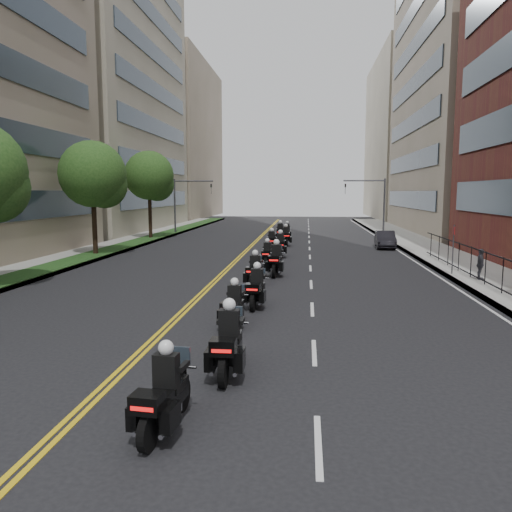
% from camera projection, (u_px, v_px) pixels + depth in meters
% --- Properties ---
extents(ground, '(160.00, 160.00, 0.00)m').
position_uv_depth(ground, '(137.00, 436.00, 8.86)').
color(ground, black).
rests_on(ground, ground).
extents(sidewalk_right, '(4.00, 90.00, 0.15)m').
position_uv_depth(sidewalk_right, '(446.00, 258.00, 32.31)').
color(sidewalk_right, gray).
rests_on(sidewalk_right, ground).
extents(sidewalk_left, '(4.00, 90.00, 0.15)m').
position_uv_depth(sidewalk_left, '(91.00, 253.00, 34.72)').
color(sidewalk_left, gray).
rests_on(sidewalk_left, ground).
extents(grass_strip, '(2.00, 90.00, 0.04)m').
position_uv_depth(grass_strip, '(102.00, 252.00, 34.63)').
color(grass_strip, '#183C15').
rests_on(grass_strip, sidewalk_left).
extents(building_right_tan, '(15.11, 28.00, 30.00)m').
position_uv_depth(building_right_tan, '(486.00, 89.00, 52.15)').
color(building_right_tan, gray).
rests_on(building_right_tan, ground).
extents(building_right_far, '(15.00, 28.00, 26.00)m').
position_uv_depth(building_right_far, '(421.00, 139.00, 82.01)').
color(building_right_far, gray).
rests_on(building_right_far, ground).
extents(building_left_mid, '(16.11, 28.00, 34.00)m').
position_uv_depth(building_left_mid, '(87.00, 79.00, 56.25)').
color(building_left_mid, gray).
rests_on(building_left_mid, ground).
extents(building_left_far, '(16.00, 28.00, 26.00)m').
position_uv_depth(building_left_far, '(163.00, 141.00, 86.37)').
color(building_left_far, gray).
rests_on(building_left_far, ground).
extents(street_trees, '(4.40, 38.40, 7.98)m').
position_uv_depth(street_trees, '(54.00, 177.00, 27.67)').
color(street_trees, black).
rests_on(street_trees, ground).
extents(traffic_signal_right, '(4.09, 0.20, 5.60)m').
position_uv_depth(traffic_signal_right, '(374.00, 198.00, 48.87)').
color(traffic_signal_right, '#3F3F44').
rests_on(traffic_signal_right, ground).
extents(traffic_signal_left, '(4.09, 0.20, 5.60)m').
position_uv_depth(traffic_signal_left, '(184.00, 198.00, 50.79)').
color(traffic_signal_left, '#3F3F44').
rests_on(traffic_signal_left, ground).
extents(motorcycle_0, '(0.64, 2.25, 1.66)m').
position_uv_depth(motorcycle_0, '(164.00, 397.00, 8.94)').
color(motorcycle_0, black).
rests_on(motorcycle_0, ground).
extents(motorcycle_1, '(0.57, 2.47, 1.83)m').
position_uv_depth(motorcycle_1, '(229.00, 345.00, 11.72)').
color(motorcycle_1, black).
rests_on(motorcycle_1, ground).
extents(motorcycle_2, '(0.57, 2.15, 1.59)m').
position_uv_depth(motorcycle_2, '(234.00, 308.00, 15.91)').
color(motorcycle_2, black).
rests_on(motorcycle_2, ground).
extents(motorcycle_3, '(0.60, 2.30, 1.70)m').
position_uv_depth(motorcycle_3, '(256.00, 290.00, 18.69)').
color(motorcycle_3, black).
rests_on(motorcycle_3, ground).
extents(motorcycle_4, '(0.58, 2.29, 1.69)m').
position_uv_depth(motorcycle_4, '(255.00, 272.00, 22.71)').
color(motorcycle_4, black).
rests_on(motorcycle_4, ground).
extents(motorcycle_5, '(0.63, 2.56, 1.89)m').
position_uv_depth(motorcycle_5, '(276.00, 261.00, 25.73)').
color(motorcycle_5, black).
rests_on(motorcycle_5, ground).
extents(motorcycle_6, '(0.51, 2.20, 1.62)m').
position_uv_depth(motorcycle_6, '(267.00, 255.00, 29.07)').
color(motorcycle_6, black).
rests_on(motorcycle_6, ground).
extents(motorcycle_7, '(0.58, 2.46, 1.82)m').
position_uv_depth(motorcycle_7, '(280.00, 246.00, 33.09)').
color(motorcycle_7, black).
rests_on(motorcycle_7, ground).
extents(motorcycle_8, '(0.54, 2.32, 1.72)m').
position_uv_depth(motorcycle_8, '(272.00, 242.00, 36.17)').
color(motorcycle_8, black).
rests_on(motorcycle_8, ground).
extents(motorcycle_9, '(0.67, 2.39, 1.76)m').
position_uv_depth(motorcycle_9, '(286.00, 237.00, 40.12)').
color(motorcycle_9, black).
rests_on(motorcycle_9, ground).
extents(motorcycle_10, '(0.60, 2.54, 1.88)m').
position_uv_depth(motorcycle_10, '(280.00, 233.00, 43.04)').
color(motorcycle_10, black).
rests_on(motorcycle_10, ground).
extents(motorcycle_11, '(0.51, 2.20, 1.62)m').
position_uv_depth(motorcycle_11, '(287.00, 231.00, 46.45)').
color(motorcycle_11, black).
rests_on(motorcycle_11, ground).
extents(parked_sedan, '(1.63, 4.06, 1.31)m').
position_uv_depth(parked_sedan, '(385.00, 239.00, 38.49)').
color(parked_sedan, black).
rests_on(parked_sedan, ground).
extents(pedestrian_c, '(0.50, 0.92, 1.48)m').
position_uv_depth(pedestrian_c, '(481.00, 264.00, 23.66)').
color(pedestrian_c, '#393940').
rests_on(pedestrian_c, sidewalk_right).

